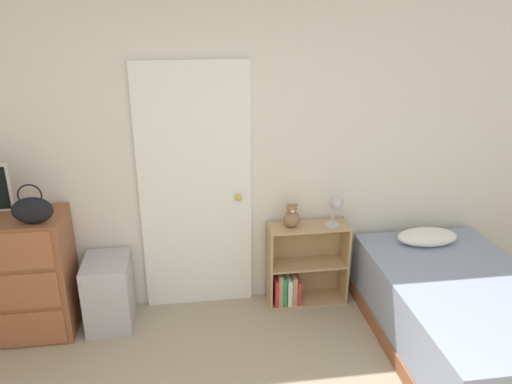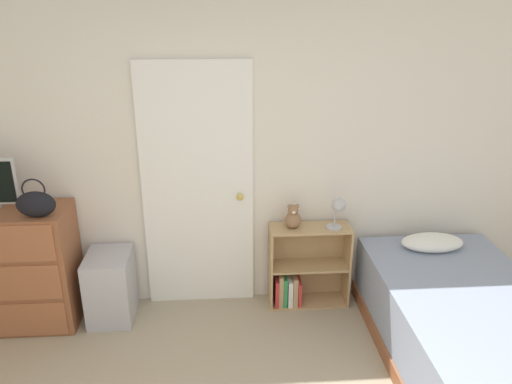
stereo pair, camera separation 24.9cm
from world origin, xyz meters
name	(u,v)px [view 1 (the left image)]	position (x,y,z in m)	size (l,w,h in m)	color
wall_back	(222,155)	(0.00, 2.31, 1.27)	(10.00, 0.06, 2.55)	silver
door_closed	(196,191)	(-0.21, 2.26, 1.01)	(0.88, 0.09, 2.02)	white
handbag	(32,210)	(-1.34, 1.89, 1.07)	(0.28, 0.11, 0.29)	black
storage_bin	(109,292)	(-0.93, 2.05, 0.28)	(0.34, 0.43, 0.56)	#ADADB7
bookshelf	(300,271)	(0.62, 2.15, 0.28)	(0.66, 0.25, 0.71)	tan
teddy_bear	(292,217)	(0.54, 2.14, 0.79)	(0.13, 0.13, 0.20)	#8C6647
desk_lamp	(336,205)	(0.89, 2.10, 0.89)	(0.14, 0.14, 0.26)	#B2B2B7
bed	(463,316)	(1.65, 1.36, 0.28)	(1.11, 1.82, 0.66)	brown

